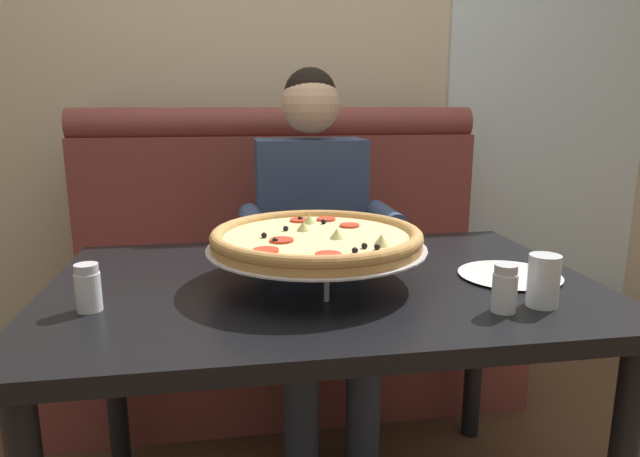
# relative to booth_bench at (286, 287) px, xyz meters

# --- Properties ---
(back_wall_with_window) EXTENTS (6.00, 0.12, 2.80)m
(back_wall_with_window) POSITION_rel_booth_bench_xyz_m (0.00, 0.57, 1.00)
(back_wall_with_window) COLOR beige
(back_wall_with_window) RESTS_ON ground_plane
(window_panel) EXTENTS (1.10, 0.02, 2.80)m
(window_panel) POSITION_rel_booth_bench_xyz_m (1.42, 0.50, 1.00)
(window_panel) COLOR white
(window_panel) RESTS_ON ground_plane
(booth_bench) EXTENTS (1.74, 0.78, 1.13)m
(booth_bench) POSITION_rel_booth_bench_xyz_m (0.00, 0.00, 0.00)
(booth_bench) COLOR brown
(booth_bench) RESTS_ON ground_plane
(dining_table) EXTENTS (1.33, 0.87, 0.72)m
(dining_table) POSITION_rel_booth_bench_xyz_m (0.00, -0.90, 0.24)
(dining_table) COLOR black
(dining_table) RESTS_ON ground_plane
(diner_main) EXTENTS (0.54, 0.64, 1.27)m
(diner_main) POSITION_rel_booth_bench_xyz_m (0.08, -0.27, 0.31)
(diner_main) COLOR #2D3342
(diner_main) RESTS_ON ground_plane
(pizza) EXTENTS (0.53, 0.53, 0.14)m
(pizza) POSITION_rel_booth_bench_xyz_m (-0.02, -0.91, 0.43)
(pizza) COLOR silver
(pizza) RESTS_ON dining_table
(shaker_oregano) EXTENTS (0.05, 0.05, 0.10)m
(shaker_oregano) POSITION_rel_booth_bench_xyz_m (-0.52, -1.03, 0.37)
(shaker_oregano) COLOR white
(shaker_oregano) RESTS_ON dining_table
(shaker_pepper_flakes) EXTENTS (0.05, 0.05, 0.10)m
(shaker_pepper_flakes) POSITION_rel_booth_bench_xyz_m (0.34, -1.17, 0.37)
(shaker_pepper_flakes) COLOR white
(shaker_pepper_flakes) RESTS_ON dining_table
(plate_near_left) EXTENTS (0.26, 0.26, 0.02)m
(plate_near_left) POSITION_rel_booth_bench_xyz_m (0.47, -0.95, 0.33)
(plate_near_left) COLOR white
(plate_near_left) RESTS_ON dining_table
(drinking_glass) EXTENTS (0.07, 0.07, 0.11)m
(drinking_glass) POSITION_rel_booth_bench_xyz_m (0.44, -1.16, 0.37)
(drinking_glass) COLOR silver
(drinking_glass) RESTS_ON dining_table
(patio_chair) EXTENTS (0.40, 0.40, 0.86)m
(patio_chair) POSITION_rel_booth_bench_xyz_m (1.64, 1.07, 0.13)
(patio_chair) COLOR black
(patio_chair) RESTS_ON ground_plane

